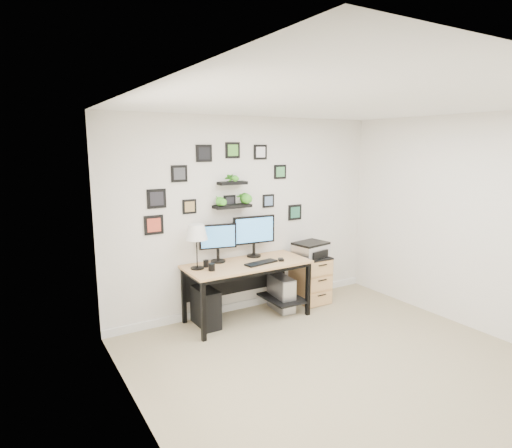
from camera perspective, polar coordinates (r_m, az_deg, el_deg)
room at (r=6.08m, az=-0.85°, el=-10.49°), size 4.00×4.00×4.00m
desk at (r=5.54m, az=-1.04°, el=-6.32°), size 1.60×0.70×0.75m
monitor_left at (r=5.45m, az=-5.11°, el=-2.15°), size 0.48×0.22×0.49m
monitor_right at (r=5.69m, az=-0.26°, el=-1.16°), size 0.60×0.21×0.55m
keyboard at (r=5.43m, az=0.68°, el=-5.20°), size 0.46×0.21×0.02m
mouse at (r=5.57m, az=3.34°, el=-4.76°), size 0.10×0.11×0.03m
table_lamp at (r=5.16m, az=-7.95°, el=-1.23°), size 0.27×0.27×0.55m
mug at (r=5.15m, az=-5.93°, el=-5.73°), size 0.08×0.08×0.09m
pen_cup at (r=5.31m, az=-6.69°, el=-5.26°), size 0.07×0.07×0.09m
pc_tower_black at (r=5.46m, az=-6.74°, el=-10.95°), size 0.22×0.48×0.48m
pc_tower_grey at (r=5.93m, az=3.40°, el=-9.21°), size 0.25×0.49×0.46m
file_cabinet at (r=6.24m, az=7.27°, el=-7.25°), size 0.43×0.53×0.67m
printer at (r=6.10m, az=7.31°, el=-3.38°), size 0.51×0.43×0.21m
wall_decor at (r=5.51m, az=-3.53°, el=4.54°), size 2.30×0.18×1.10m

